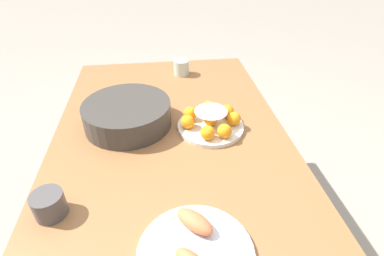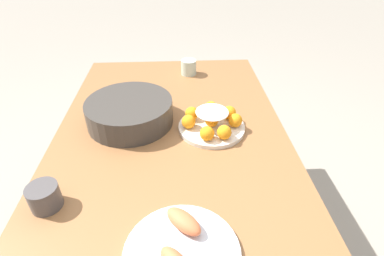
# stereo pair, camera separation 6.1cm
# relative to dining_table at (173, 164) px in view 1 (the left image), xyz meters

# --- Properties ---
(dining_table) EXTENTS (1.52, 0.86, 0.70)m
(dining_table) POSITION_rel_dining_table_xyz_m (0.00, 0.00, 0.00)
(dining_table) COLOR #936038
(dining_table) RESTS_ON ground_plane
(cake_plate) EXTENTS (0.25, 0.25, 0.09)m
(cake_plate) POSITION_rel_dining_table_xyz_m (0.09, -0.15, 0.12)
(cake_plate) COLOR silver
(cake_plate) RESTS_ON dining_table
(serving_bowl) EXTENTS (0.33, 0.33, 0.09)m
(serving_bowl) POSITION_rel_dining_table_xyz_m (0.16, 0.16, 0.13)
(serving_bowl) COLOR #3D3833
(serving_bowl) RESTS_ON dining_table
(seafood_platter) EXTENTS (0.28, 0.28, 0.06)m
(seafood_platter) POSITION_rel_dining_table_xyz_m (-0.42, -0.03, 0.10)
(seafood_platter) COLOR silver
(seafood_platter) RESTS_ON dining_table
(cup_near) EXTENTS (0.08, 0.08, 0.07)m
(cup_near) POSITION_rel_dining_table_xyz_m (0.59, -0.09, 0.12)
(cup_near) COLOR beige
(cup_near) RESTS_ON dining_table
(cup_far) EXTENTS (0.09, 0.09, 0.07)m
(cup_far) POSITION_rel_dining_table_xyz_m (-0.25, 0.34, 0.12)
(cup_far) COLOR #4C4747
(cup_far) RESTS_ON dining_table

